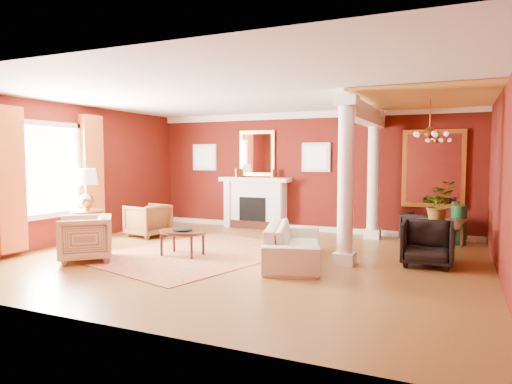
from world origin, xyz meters
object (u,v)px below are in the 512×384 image
at_px(sofa, 294,237).
at_px(armchair_stripe, 85,236).
at_px(side_table, 86,194).
at_px(dining_table, 439,229).
at_px(coffee_table, 182,233).
at_px(armchair_leopard, 148,219).

relative_size(sofa, armchair_stripe, 2.59).
height_order(side_table, dining_table, side_table).
height_order(sofa, armchair_stripe, sofa).
xyz_separation_m(armchair_stripe, coffee_table, (1.32, 1.02, -0.02)).
xyz_separation_m(armchair_leopard, armchair_stripe, (0.53, -2.44, 0.03)).
bearing_deg(dining_table, armchair_leopard, 103.47).
height_order(armchair_leopard, armchair_stripe, armchair_stripe).
xyz_separation_m(side_table, dining_table, (6.48, 2.27, -0.61)).
bearing_deg(dining_table, side_table, 115.14).
height_order(sofa, side_table, side_table).
xyz_separation_m(sofa, dining_table, (2.24, 1.88, 0.01)).
bearing_deg(dining_table, sofa, 135.80).
bearing_deg(armchair_stripe, sofa, 71.61).
height_order(coffee_table, side_table, side_table).
relative_size(sofa, dining_table, 1.39).
bearing_deg(armchair_leopard, sofa, 87.08).
bearing_deg(side_table, armchair_stripe, -47.20).
relative_size(side_table, dining_table, 0.97).
xyz_separation_m(armchair_leopard, coffee_table, (1.86, -1.42, 0.01)).
xyz_separation_m(armchair_leopard, dining_table, (6.10, 0.82, 0.04)).
height_order(armchair_stripe, side_table, side_table).
bearing_deg(armchair_stripe, side_table, -178.17).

